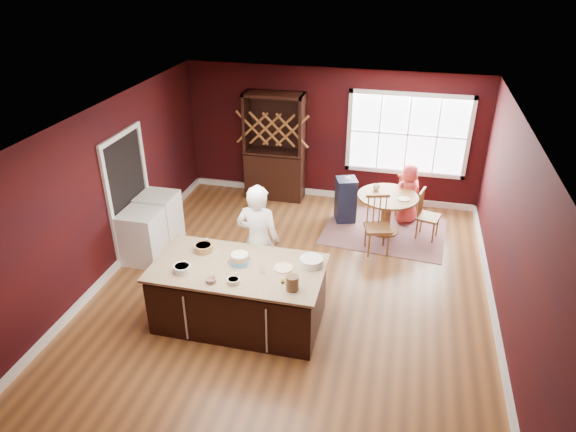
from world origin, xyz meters
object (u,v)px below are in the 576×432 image
object	(u,v)px
dining_table	(387,206)
washer	(143,237)
chair_east	(429,215)
baker	(258,241)
hutch	(275,147)
toddler	(349,181)
kitchen_island	(239,295)
seated_woman	(408,193)
dryer	(160,218)
high_chair	(346,199)
layer_cake	(240,259)
chair_north	(405,193)
chair_south	(378,226)

from	to	relation	value
dining_table	washer	size ratio (longest dim) A/B	1.22
chair_east	washer	world-z (taller)	chair_east
baker	washer	distance (m)	2.24
hutch	washer	size ratio (longest dim) A/B	2.46
toddler	hutch	world-z (taller)	hutch
toddler	kitchen_island	bearing A→B (deg)	-107.45
seated_woman	toddler	world-z (taller)	seated_woman
baker	chair_east	size ratio (longest dim) A/B	1.95
toddler	dining_table	bearing A→B (deg)	-25.02
dining_table	washer	bearing A→B (deg)	-153.79
hutch	dryer	size ratio (longest dim) A/B	2.40
seated_woman	baker	bearing A→B (deg)	16.98
hutch	high_chair	bearing A→B (deg)	-24.96
layer_cake	hutch	world-z (taller)	hutch
seated_woman	hutch	distance (m)	2.83
kitchen_island	dryer	bearing A→B (deg)	139.05
hutch	washer	world-z (taller)	hutch
toddler	dryer	xyz separation A→B (m)	(-3.16, -1.63, -0.35)
seated_woman	dryer	world-z (taller)	seated_woman
chair_east	high_chair	xyz separation A→B (m)	(-1.55, 0.32, -0.01)
layer_cake	chair_east	size ratio (longest dim) A/B	0.36
seated_woman	toddler	xyz separation A→B (m)	(-1.11, -0.17, 0.22)
high_chair	washer	bearing A→B (deg)	-163.71
baker	chair_north	world-z (taller)	baker
high_chair	dining_table	bearing A→B (deg)	-38.12
baker	toddler	xyz separation A→B (m)	(1.00, 2.71, -0.10)
baker	high_chair	xyz separation A→B (m)	(0.96, 2.63, -0.45)
kitchen_island	chair_east	bearing A→B (deg)	49.62
dining_table	dryer	size ratio (longest dim) A/B	1.19
kitchen_island	hutch	bearing A→B (deg)	97.69
washer	toddler	bearing A→B (deg)	35.76
chair_east	dryer	world-z (taller)	chair_east
baker	washer	bearing A→B (deg)	-9.59
kitchen_island	chair_north	xyz separation A→B (m)	(2.14, 3.90, 0.03)
layer_cake	chair_east	xyz separation A→B (m)	(2.58, 2.94, -0.52)
kitchen_island	seated_woman	bearing A→B (deg)	58.77
high_chair	chair_south	bearing A→B (deg)	-75.08
hutch	dryer	world-z (taller)	hutch
dining_table	seated_woman	world-z (taller)	seated_woman
baker	kitchen_island	bearing A→B (deg)	85.73
dining_table	washer	distance (m)	4.36
baker	dryer	world-z (taller)	baker
kitchen_island	washer	size ratio (longest dim) A/B	2.59
layer_cake	toddler	bearing A→B (deg)	72.06
dryer	chair_east	bearing A→B (deg)	14.85
seated_woman	high_chair	bearing A→B (deg)	-24.83
chair_north	hutch	world-z (taller)	hutch
kitchen_island	chair_north	distance (m)	4.45
seated_woman	washer	distance (m)	4.91
kitchen_island	dryer	size ratio (longest dim) A/B	2.52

